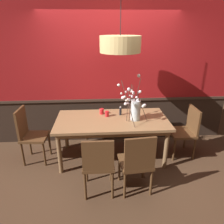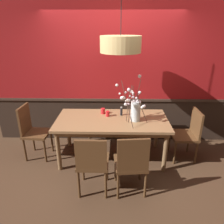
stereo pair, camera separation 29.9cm
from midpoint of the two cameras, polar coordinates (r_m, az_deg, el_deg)
ground_plane at (r=3.99m, az=-2.20°, el=-12.01°), size 24.00×24.00×0.00m
back_wall at (r=4.11m, az=-2.84°, el=10.87°), size 4.77×0.14×2.89m
dining_table at (r=3.65m, az=-2.35°, el=-3.15°), size 1.91×0.94×0.76m
chair_near_side_right at (r=2.98m, az=3.83°, el=-13.11°), size 0.48×0.48×0.94m
chair_head_east_end at (r=4.00m, az=17.33°, el=-4.45°), size 0.43×0.46×0.92m
chair_head_west_end at (r=3.95m, az=-23.38°, el=-5.23°), size 0.44×0.43×0.98m
chair_far_side_right at (r=4.55m, az=0.34°, el=0.15°), size 0.48×0.42×0.94m
chair_far_side_left at (r=4.54m, az=-6.66°, el=-0.20°), size 0.43×0.39×0.91m
chair_near_side_left at (r=2.95m, az=-6.69°, el=-13.43°), size 0.43×0.44×0.92m
vase_with_blossoms at (r=3.52m, az=3.77°, el=1.00°), size 0.53×0.49×0.75m
candle_holder_nearer_center at (r=3.82m, az=-5.05°, el=0.15°), size 0.08×0.08×0.10m
candle_holder_nearer_edge at (r=3.71m, az=-3.68°, el=-0.54°), size 0.07×0.07×0.10m
condiment_bottle at (r=3.76m, az=0.00°, el=0.25°), size 0.04×0.04×0.16m
pendant_lamp at (r=3.36m, az=-0.42°, el=17.83°), size 0.63×0.63×1.03m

